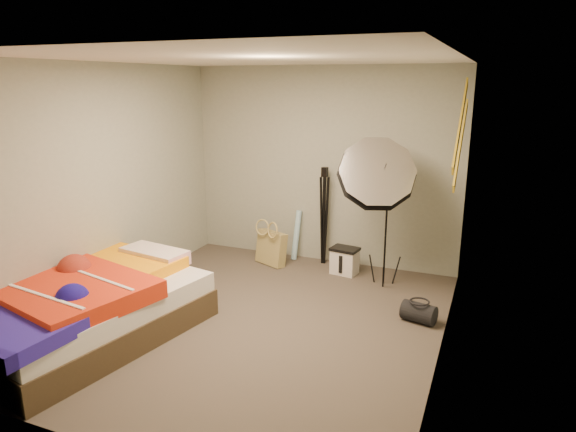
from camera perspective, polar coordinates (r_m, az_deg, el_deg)
The scene contains 15 objects.
floor at distance 5.20m, azimuth -3.62°, elevation -11.67°, with size 4.00×4.00×0.00m, color #50473E.
ceiling at distance 4.65m, azimuth -4.14°, elevation 17.07°, with size 4.00×4.00×0.00m, color silver.
wall_back at distance 6.59m, azimuth 3.86°, elevation 5.50°, with size 3.50×3.50×0.00m, color gray.
wall_front at distance 3.18m, azimuth -20.05°, elevation -5.71°, with size 3.50×3.50×0.00m, color gray.
wall_left at distance 5.75m, azimuth -19.74°, elevation 3.28°, with size 4.00×4.00×0.00m, color gray.
wall_right at distance 4.31m, azimuth 17.50°, elevation -0.18°, with size 4.00×4.00×0.00m, color gray.
tote_bag at distance 6.65m, azimuth -1.86°, elevation -3.57°, with size 0.43×0.13×0.43m, color tan.
wrapping_roll at distance 6.81m, azimuth 0.95°, elevation -2.12°, with size 0.08×0.08×0.66m, color #4CA5CE.
camera_case at distance 6.38m, azimuth 6.30°, elevation -5.07°, with size 0.31×0.22×0.31m, color silver.
duffel_bag at distance 5.31m, azimuth 14.33°, elevation -10.35°, with size 0.20×0.20×0.33m, color black.
wall_stripe_upper at distance 4.79m, azimuth 18.60°, elevation 9.70°, with size 0.02×1.10×0.10m, color gold.
wall_stripe_lower at distance 5.06m, azimuth 18.64°, elevation 7.65°, with size 0.02×1.10×0.10m, color gold.
bed at distance 5.16m, azimuth -21.69°, elevation -9.25°, with size 1.80×2.39×0.61m.
photo_umbrella at distance 5.71m, azimuth 9.78°, elevation 4.43°, with size 0.96×0.85×1.82m.
camera_tripod at distance 6.55m, azimuth 4.03°, elevation 0.76°, with size 0.08×0.08×1.27m.
Camera 1 is at (2.07, -4.17, 2.32)m, focal length 32.00 mm.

